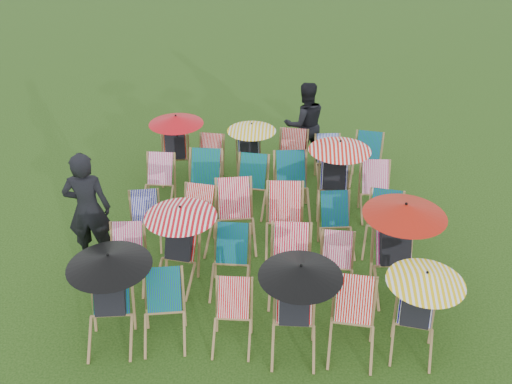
# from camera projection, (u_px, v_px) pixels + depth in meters

# --- Properties ---
(ground) EXTENTS (100.00, 100.00, 0.00)m
(ground) POSITION_uv_depth(u_px,v_px,m) (264.00, 245.00, 9.72)
(ground) COLOR black
(ground) RESTS_ON ground
(deckchair_0) EXTENTS (1.11, 1.19, 1.32)m
(deckchair_0) POSITION_uv_depth(u_px,v_px,m) (109.00, 298.00, 7.54)
(deckchair_0) COLOR olive
(deckchair_0) RESTS_ON ground
(deckchair_1) EXTENTS (0.71, 0.90, 0.89)m
(deckchair_1) POSITION_uv_depth(u_px,v_px,m) (164.00, 311.00, 7.68)
(deckchair_1) COLOR olive
(deckchair_1) RESTS_ON ground
(deckchair_2) EXTENTS (0.55, 0.76, 0.82)m
(deckchair_2) POSITION_uv_depth(u_px,v_px,m) (232.00, 318.00, 7.62)
(deckchair_2) COLOR olive
(deckchair_2) RESTS_ON ground
(deckchair_3) EXTENTS (1.09, 1.13, 1.30)m
(deckchair_3) POSITION_uv_depth(u_px,v_px,m) (296.00, 307.00, 7.40)
(deckchair_3) COLOR olive
(deckchair_3) RESTS_ON ground
(deckchair_4) EXTENTS (0.71, 0.92, 0.93)m
(deckchair_4) POSITION_uv_depth(u_px,v_px,m) (353.00, 323.00, 7.46)
(deckchair_4) COLOR olive
(deckchair_4) RESTS_ON ground
(deckchair_5) EXTENTS (1.01, 1.08, 1.20)m
(deckchair_5) POSITION_uv_depth(u_px,v_px,m) (418.00, 311.00, 7.42)
(deckchair_5) COLOR olive
(deckchair_5) RESTS_ON ground
(deckchair_6) EXTENTS (0.66, 0.86, 0.88)m
(deckchair_6) POSITION_uv_depth(u_px,v_px,m) (126.00, 260.00, 8.66)
(deckchair_6) COLOR olive
(deckchair_6) RESTS_ON ground
(deckchair_7) EXTENTS (1.09, 1.16, 1.29)m
(deckchair_7) POSITION_uv_depth(u_px,v_px,m) (178.00, 244.00, 8.60)
(deckchair_7) COLOR olive
(deckchair_7) RESTS_ON ground
(deckchair_8) EXTENTS (0.63, 0.86, 0.91)m
(deckchair_8) POSITION_uv_depth(u_px,v_px,m) (230.00, 263.00, 8.57)
(deckchair_8) COLOR olive
(deckchair_8) RESTS_ON ground
(deckchair_9) EXTENTS (0.67, 0.93, 0.99)m
(deckchair_9) POSITION_uv_depth(u_px,v_px,m) (290.00, 266.00, 8.43)
(deckchair_9) COLOR olive
(deckchair_9) RESTS_ON ground
(deckchair_10) EXTENTS (0.60, 0.80, 0.83)m
(deckchair_10) POSITION_uv_depth(u_px,v_px,m) (337.00, 267.00, 8.55)
(deckchair_10) COLOR olive
(deckchair_10) RESTS_ON ground
(deckchair_11) EXTENTS (1.22, 1.28, 1.44)m
(deckchair_11) POSITION_uv_depth(u_px,v_px,m) (399.00, 247.00, 8.40)
(deckchair_11) COLOR olive
(deckchair_11) RESTS_ON ground
(deckchair_12) EXTENTS (0.69, 0.85, 0.83)m
(deckchair_12) POSITION_uv_depth(u_px,v_px,m) (145.00, 222.00, 9.60)
(deckchair_12) COLOR olive
(deckchair_12) RESTS_ON ground
(deckchair_13) EXTENTS (0.74, 0.94, 0.93)m
(deckchair_13) POSITION_uv_depth(u_px,v_px,m) (195.00, 220.00, 9.56)
(deckchair_13) COLOR olive
(deckchair_13) RESTS_ON ground
(deckchair_14) EXTENTS (0.81, 1.03, 1.02)m
(deckchair_14) POSITION_uv_depth(u_px,v_px,m) (236.00, 217.00, 9.55)
(deckchair_14) COLOR olive
(deckchair_14) RESTS_ON ground
(deckchair_15) EXTENTS (0.70, 0.96, 1.02)m
(deckchair_15) POSITION_uv_depth(u_px,v_px,m) (285.00, 221.00, 9.44)
(deckchair_15) COLOR olive
(deckchair_15) RESTS_ON ground
(deckchair_16) EXTENTS (0.67, 0.87, 0.88)m
(deckchair_16) POSITION_uv_depth(u_px,v_px,m) (336.00, 225.00, 9.45)
(deckchair_16) COLOR olive
(deckchair_16) RESTS_ON ground
(deckchair_17) EXTENTS (0.76, 0.94, 0.92)m
(deckchair_17) POSITION_uv_depth(u_px,v_px,m) (383.00, 225.00, 9.42)
(deckchair_17) COLOR olive
(deckchair_17) RESTS_ON ground
(deckchair_18) EXTENTS (0.60, 0.83, 0.89)m
(deckchair_18) POSITION_uv_depth(u_px,v_px,m) (158.00, 183.00, 10.67)
(deckchair_18) COLOR olive
(deckchair_18) RESTS_ON ground
(deckchair_19) EXTENTS (0.69, 0.96, 1.02)m
(deckchair_19) POSITION_uv_depth(u_px,v_px,m) (204.00, 184.00, 10.49)
(deckchair_19) COLOR olive
(deckchair_19) RESTS_ON ground
(deckchair_20) EXTENTS (0.72, 0.93, 0.94)m
(deckchair_20) POSITION_uv_depth(u_px,v_px,m) (250.00, 186.00, 10.50)
(deckchair_20) COLOR olive
(deckchair_20) RESTS_ON ground
(deckchair_21) EXTENTS (0.77, 1.00, 1.02)m
(deckchair_21) POSITION_uv_depth(u_px,v_px,m) (292.00, 186.00, 10.43)
(deckchair_21) COLOR olive
(deckchair_21) RESTS_ON ground
(deckchair_22) EXTENTS (1.13, 1.18, 1.34)m
(deckchair_22) POSITION_uv_depth(u_px,v_px,m) (336.00, 175.00, 10.37)
(deckchair_22) COLOR olive
(deckchair_22) RESTS_ON ground
(deckchair_23) EXTENTS (0.63, 0.86, 0.91)m
(deckchair_23) POSITION_uv_depth(u_px,v_px,m) (376.00, 192.00, 10.35)
(deckchair_23) COLOR olive
(deckchair_23) RESTS_ON ground
(deckchair_24) EXTENTS (1.09, 1.18, 1.29)m
(deckchair_24) POSITION_uv_depth(u_px,v_px,m) (176.00, 146.00, 11.46)
(deckchair_24) COLOR olive
(deckchair_24) RESTS_ON ground
(deckchair_25) EXTENTS (0.63, 0.83, 0.84)m
(deckchair_25) POSITION_uv_depth(u_px,v_px,m) (209.00, 160.00, 11.50)
(deckchair_25) COLOR olive
(deckchair_25) RESTS_ON ground
(deckchair_26) EXTENTS (0.98, 1.05, 1.16)m
(deckchair_26) POSITION_uv_depth(u_px,v_px,m) (250.00, 151.00, 11.44)
(deckchair_26) COLOR olive
(deckchair_26) RESTS_ON ground
(deckchair_27) EXTENTS (0.71, 0.93, 0.95)m
(deckchair_27) POSITION_uv_depth(u_px,v_px,m) (292.00, 158.00, 11.44)
(deckchair_27) COLOR olive
(deckchair_27) RESTS_ON ground
(deckchair_28) EXTENTS (0.65, 0.84, 0.85)m
(deckchair_28) POSITION_uv_depth(u_px,v_px,m) (329.00, 161.00, 11.47)
(deckchair_28) COLOR olive
(deckchair_28) RESTS_ON ground
(deckchair_29) EXTENTS (0.75, 0.93, 0.91)m
(deckchair_29) POSITION_uv_depth(u_px,v_px,m) (367.00, 160.00, 11.42)
(deckchair_29) COLOR olive
(deckchair_29) RESTS_ON ground
(person_left) EXTENTS (0.76, 0.55, 1.95)m
(person_left) POSITION_uv_depth(u_px,v_px,m) (88.00, 209.00, 8.89)
(person_left) COLOR black
(person_left) RESTS_ON ground
(person_rear) EXTENTS (1.03, 0.89, 1.82)m
(person_rear) POSITION_uv_depth(u_px,v_px,m) (305.00, 124.00, 11.81)
(person_rear) COLOR black
(person_rear) RESTS_ON ground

